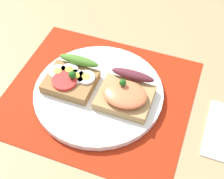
# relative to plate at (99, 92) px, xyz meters

# --- Properties ---
(ground_plane) EXTENTS (1.20, 0.90, 0.03)m
(ground_plane) POSITION_rel_plate_xyz_m (0.00, 0.00, -0.03)
(ground_plane) COLOR tan
(placemat) EXTENTS (0.38, 0.34, 0.00)m
(placemat) POSITION_rel_plate_xyz_m (0.00, 0.00, -0.01)
(placemat) COLOR #A3230C
(placemat) RESTS_ON ground_plane
(plate) EXTENTS (0.27, 0.27, 0.01)m
(plate) POSITION_rel_plate_xyz_m (0.00, 0.00, 0.00)
(plate) COLOR white
(plate) RESTS_ON placemat
(sandwich_egg_tomato) EXTENTS (0.10, 0.10, 0.04)m
(sandwich_egg_tomato) POSITION_rel_plate_xyz_m (-0.06, 0.00, 0.02)
(sandwich_egg_tomato) COLOR olive
(sandwich_egg_tomato) RESTS_ON plate
(sandwich_salmon) EXTENTS (0.11, 0.10, 0.05)m
(sandwich_salmon) POSITION_rel_plate_xyz_m (0.06, -0.00, 0.03)
(sandwich_salmon) COLOR #A88652
(sandwich_salmon) RESTS_ON plate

